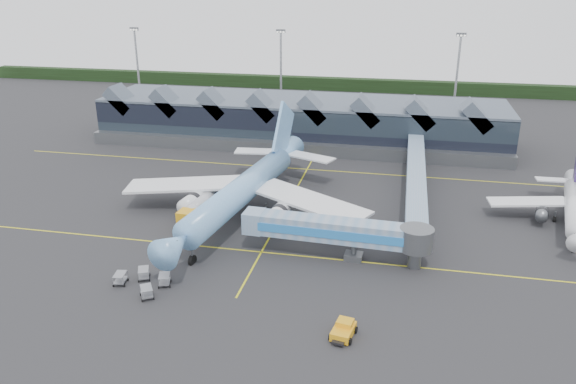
% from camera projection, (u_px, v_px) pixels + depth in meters
% --- Properties ---
extents(ground, '(260.00, 260.00, 0.00)m').
position_uv_depth(ground, '(275.00, 228.00, 84.22)').
color(ground, '#28282B').
rests_on(ground, ground).
extents(taxi_stripes, '(120.00, 60.00, 0.01)m').
position_uv_depth(taxi_stripes, '(288.00, 203.00, 93.35)').
color(taxi_stripes, yellow).
rests_on(taxi_stripes, ground).
extents(tree_line_far, '(260.00, 4.00, 4.00)m').
position_uv_depth(tree_line_far, '(351.00, 85.00, 183.90)').
color(tree_line_far, black).
rests_on(tree_line_far, ground).
extents(terminal, '(90.00, 22.25, 12.52)m').
position_uv_depth(terminal, '(300.00, 120.00, 126.65)').
color(terminal, black).
rests_on(terminal, ground).
extents(light_masts, '(132.40, 42.56, 22.45)m').
position_uv_depth(light_masts, '(420.00, 79.00, 133.00)').
color(light_masts, '#9A9EA2').
rests_on(light_masts, ground).
extents(main_airliner, '(40.76, 47.27, 15.19)m').
position_uv_depth(main_airliner, '(245.00, 188.00, 87.56)').
color(main_airliner, '#6FA5E2').
rests_on(main_airliner, ground).
extents(regional_jet, '(24.85, 27.55, 9.51)m').
position_uv_depth(regional_jet, '(575.00, 205.00, 84.68)').
color(regional_jet, white).
rests_on(regional_jet, ground).
extents(jet_bridge, '(25.29, 4.92, 5.61)m').
position_uv_depth(jet_bridge, '(346.00, 232.00, 73.80)').
color(jet_bridge, '#6F94B9').
rests_on(jet_bridge, ground).
extents(fuel_truck, '(3.88, 11.17, 3.72)m').
position_uv_depth(fuel_truck, '(200.00, 208.00, 86.09)').
color(fuel_truck, black).
rests_on(fuel_truck, ground).
extents(pushback_tug, '(2.86, 3.98, 1.65)m').
position_uv_depth(pushback_tug, '(343.00, 330.00, 58.76)').
color(pushback_tug, '#EEA316').
rests_on(pushback_tug, ground).
extents(baggage_carts, '(7.13, 6.35, 1.39)m').
position_uv_depth(baggage_carts, '(144.00, 281.00, 68.22)').
color(baggage_carts, gray).
rests_on(baggage_carts, ground).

